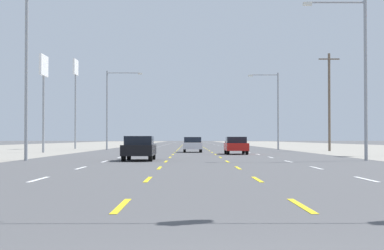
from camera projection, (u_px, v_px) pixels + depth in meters
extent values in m
plane|color=#4C4C4F|center=(193.00, 150.00, 70.62)|extent=(572.00, 572.00, 0.00)
cube|color=white|center=(38.00, 179.00, 19.11)|extent=(0.14, 2.60, 0.01)
cube|color=white|center=(81.00, 168.00, 26.61)|extent=(0.14, 2.60, 0.01)
cube|color=white|center=(105.00, 161.00, 34.10)|extent=(0.14, 2.60, 0.01)
cube|color=white|center=(120.00, 157.00, 41.60)|extent=(0.14, 2.60, 0.01)
cube|color=white|center=(130.00, 155.00, 49.10)|extent=(0.14, 2.60, 0.01)
cube|color=white|center=(138.00, 152.00, 56.60)|extent=(0.14, 2.60, 0.01)
cube|color=white|center=(144.00, 151.00, 64.10)|extent=(0.14, 2.60, 0.01)
cube|color=white|center=(149.00, 150.00, 71.59)|extent=(0.14, 2.60, 0.01)
cube|color=white|center=(153.00, 148.00, 79.09)|extent=(0.14, 2.60, 0.01)
cube|color=white|center=(156.00, 148.00, 86.59)|extent=(0.14, 2.60, 0.01)
cube|color=white|center=(158.00, 147.00, 94.09)|extent=(0.14, 2.60, 0.01)
cube|color=white|center=(161.00, 146.00, 101.58)|extent=(0.14, 2.60, 0.01)
cube|color=white|center=(163.00, 146.00, 109.08)|extent=(0.14, 2.60, 0.01)
cube|color=white|center=(164.00, 145.00, 116.58)|extent=(0.14, 2.60, 0.01)
cube|color=white|center=(166.00, 145.00, 124.08)|extent=(0.14, 2.60, 0.01)
cube|color=white|center=(167.00, 145.00, 131.58)|extent=(0.14, 2.60, 0.01)
cube|color=white|center=(168.00, 144.00, 139.07)|extent=(0.14, 2.60, 0.01)
cube|color=white|center=(169.00, 144.00, 146.57)|extent=(0.14, 2.60, 0.01)
cube|color=white|center=(170.00, 144.00, 154.07)|extent=(0.14, 2.60, 0.01)
cube|color=white|center=(171.00, 143.00, 161.57)|extent=(0.14, 2.60, 0.01)
cube|color=white|center=(172.00, 143.00, 169.07)|extent=(0.14, 2.60, 0.01)
cube|color=white|center=(173.00, 143.00, 176.56)|extent=(0.14, 2.60, 0.01)
cube|color=white|center=(173.00, 143.00, 184.06)|extent=(0.14, 2.60, 0.01)
cube|color=white|center=(174.00, 143.00, 191.56)|extent=(0.14, 2.60, 0.01)
cube|color=white|center=(174.00, 143.00, 199.06)|extent=(0.14, 2.60, 0.01)
cube|color=white|center=(175.00, 142.00, 206.56)|extent=(0.14, 2.60, 0.01)
cube|color=white|center=(175.00, 142.00, 214.05)|extent=(0.14, 2.60, 0.01)
cube|color=white|center=(176.00, 142.00, 221.55)|extent=(0.14, 2.60, 0.01)
cube|color=yellow|center=(121.00, 206.00, 11.63)|extent=(0.14, 2.60, 0.01)
cube|color=yellow|center=(148.00, 179.00, 19.13)|extent=(0.14, 2.60, 0.01)
cube|color=yellow|center=(159.00, 168.00, 26.62)|extent=(0.14, 2.60, 0.01)
cube|color=yellow|center=(166.00, 161.00, 34.12)|extent=(0.14, 2.60, 0.01)
cube|color=yellow|center=(170.00, 157.00, 41.62)|extent=(0.14, 2.60, 0.01)
cube|color=yellow|center=(173.00, 154.00, 49.12)|extent=(0.14, 2.60, 0.01)
cube|color=yellow|center=(175.00, 152.00, 56.62)|extent=(0.14, 2.60, 0.01)
cube|color=yellow|center=(177.00, 151.00, 64.11)|extent=(0.14, 2.60, 0.01)
cube|color=yellow|center=(178.00, 150.00, 71.61)|extent=(0.14, 2.60, 0.01)
cube|color=yellow|center=(179.00, 148.00, 79.11)|extent=(0.14, 2.60, 0.01)
cube|color=yellow|center=(180.00, 148.00, 86.61)|extent=(0.14, 2.60, 0.01)
cube|color=yellow|center=(181.00, 147.00, 94.11)|extent=(0.14, 2.60, 0.01)
cube|color=yellow|center=(181.00, 146.00, 101.60)|extent=(0.14, 2.60, 0.01)
cube|color=yellow|center=(182.00, 146.00, 109.10)|extent=(0.14, 2.60, 0.01)
cube|color=yellow|center=(182.00, 145.00, 116.60)|extent=(0.14, 2.60, 0.01)
cube|color=yellow|center=(183.00, 145.00, 124.10)|extent=(0.14, 2.60, 0.01)
cube|color=yellow|center=(183.00, 145.00, 131.59)|extent=(0.14, 2.60, 0.01)
cube|color=yellow|center=(183.00, 144.00, 139.09)|extent=(0.14, 2.60, 0.01)
cube|color=yellow|center=(184.00, 144.00, 146.59)|extent=(0.14, 2.60, 0.01)
cube|color=yellow|center=(184.00, 144.00, 154.09)|extent=(0.14, 2.60, 0.01)
cube|color=yellow|center=(184.00, 143.00, 161.59)|extent=(0.14, 2.60, 0.01)
cube|color=yellow|center=(184.00, 143.00, 169.08)|extent=(0.14, 2.60, 0.01)
cube|color=yellow|center=(184.00, 143.00, 176.58)|extent=(0.14, 2.60, 0.01)
cube|color=yellow|center=(185.00, 143.00, 184.08)|extent=(0.14, 2.60, 0.01)
cube|color=yellow|center=(185.00, 143.00, 191.58)|extent=(0.14, 2.60, 0.01)
cube|color=yellow|center=(185.00, 143.00, 199.08)|extent=(0.14, 2.60, 0.01)
cube|color=yellow|center=(185.00, 142.00, 206.57)|extent=(0.14, 2.60, 0.01)
cube|color=yellow|center=(185.00, 142.00, 214.07)|extent=(0.14, 2.60, 0.01)
cube|color=yellow|center=(185.00, 142.00, 221.57)|extent=(0.14, 2.60, 0.01)
cube|color=yellow|center=(301.00, 206.00, 11.65)|extent=(0.14, 2.60, 0.01)
cube|color=yellow|center=(257.00, 179.00, 19.14)|extent=(0.14, 2.60, 0.01)
cube|color=yellow|center=(238.00, 168.00, 26.64)|extent=(0.14, 2.60, 0.01)
cube|color=yellow|center=(227.00, 161.00, 34.14)|extent=(0.14, 2.60, 0.01)
cube|color=yellow|center=(220.00, 157.00, 41.64)|extent=(0.14, 2.60, 0.01)
cube|color=yellow|center=(216.00, 154.00, 49.14)|extent=(0.14, 2.60, 0.01)
cube|color=yellow|center=(212.00, 152.00, 56.63)|extent=(0.14, 2.60, 0.01)
cube|color=yellow|center=(209.00, 151.00, 64.13)|extent=(0.14, 2.60, 0.01)
cube|color=yellow|center=(207.00, 150.00, 71.63)|extent=(0.14, 2.60, 0.01)
cube|color=yellow|center=(205.00, 148.00, 79.13)|extent=(0.14, 2.60, 0.01)
cube|color=yellow|center=(204.00, 148.00, 86.63)|extent=(0.14, 2.60, 0.01)
cube|color=yellow|center=(203.00, 147.00, 94.12)|extent=(0.14, 2.60, 0.01)
cube|color=yellow|center=(202.00, 146.00, 101.62)|extent=(0.14, 2.60, 0.01)
cube|color=yellow|center=(201.00, 146.00, 109.12)|extent=(0.14, 2.60, 0.01)
cube|color=yellow|center=(200.00, 145.00, 116.62)|extent=(0.14, 2.60, 0.01)
cube|color=yellow|center=(199.00, 145.00, 124.12)|extent=(0.14, 2.60, 0.01)
cube|color=yellow|center=(199.00, 145.00, 131.61)|extent=(0.14, 2.60, 0.01)
cube|color=yellow|center=(198.00, 144.00, 139.11)|extent=(0.14, 2.60, 0.01)
cube|color=yellow|center=(198.00, 144.00, 146.61)|extent=(0.14, 2.60, 0.01)
cube|color=yellow|center=(197.00, 144.00, 154.11)|extent=(0.14, 2.60, 0.01)
cube|color=yellow|center=(197.00, 143.00, 161.60)|extent=(0.14, 2.60, 0.01)
cube|color=yellow|center=(197.00, 143.00, 169.10)|extent=(0.14, 2.60, 0.01)
cube|color=yellow|center=(196.00, 143.00, 176.60)|extent=(0.14, 2.60, 0.01)
cube|color=yellow|center=(196.00, 143.00, 184.10)|extent=(0.14, 2.60, 0.01)
cube|color=yellow|center=(196.00, 143.00, 191.60)|extent=(0.14, 2.60, 0.01)
cube|color=yellow|center=(195.00, 143.00, 199.09)|extent=(0.14, 2.60, 0.01)
cube|color=yellow|center=(195.00, 142.00, 206.59)|extent=(0.14, 2.60, 0.01)
cube|color=yellow|center=(195.00, 142.00, 214.09)|extent=(0.14, 2.60, 0.01)
cube|color=yellow|center=(195.00, 142.00, 221.59)|extent=(0.14, 2.60, 0.01)
cube|color=white|center=(366.00, 179.00, 19.16)|extent=(0.14, 2.60, 0.01)
cube|color=white|center=(316.00, 168.00, 26.66)|extent=(0.14, 2.60, 0.01)
cube|color=white|center=(288.00, 161.00, 34.16)|extent=(0.14, 2.60, 0.01)
cube|color=white|center=(271.00, 157.00, 41.66)|extent=(0.14, 2.60, 0.01)
cube|color=white|center=(258.00, 154.00, 49.15)|extent=(0.14, 2.60, 0.01)
cube|color=white|center=(249.00, 152.00, 56.65)|extent=(0.14, 2.60, 0.01)
cube|color=white|center=(242.00, 151.00, 64.15)|extent=(0.14, 2.60, 0.01)
cube|color=white|center=(236.00, 150.00, 71.65)|extent=(0.14, 2.60, 0.01)
cube|color=white|center=(232.00, 148.00, 79.15)|extent=(0.14, 2.60, 0.01)
cube|color=white|center=(228.00, 148.00, 86.64)|extent=(0.14, 2.60, 0.01)
cube|color=white|center=(225.00, 147.00, 94.14)|extent=(0.14, 2.60, 0.01)
cube|color=white|center=(222.00, 146.00, 101.64)|extent=(0.14, 2.60, 0.01)
cube|color=white|center=(220.00, 146.00, 109.14)|extent=(0.14, 2.60, 0.01)
cube|color=white|center=(218.00, 145.00, 116.64)|extent=(0.14, 2.60, 0.01)
cube|color=white|center=(216.00, 145.00, 124.13)|extent=(0.14, 2.60, 0.01)
cube|color=white|center=(215.00, 145.00, 131.63)|extent=(0.14, 2.60, 0.01)
cube|color=white|center=(213.00, 144.00, 139.13)|extent=(0.14, 2.60, 0.01)
cube|color=white|center=(212.00, 144.00, 146.63)|extent=(0.14, 2.60, 0.01)
cube|color=white|center=(211.00, 144.00, 154.13)|extent=(0.14, 2.60, 0.01)
cube|color=white|center=(210.00, 143.00, 161.62)|extent=(0.14, 2.60, 0.01)
cube|color=white|center=(209.00, 143.00, 169.12)|extent=(0.14, 2.60, 0.01)
cube|color=white|center=(208.00, 143.00, 176.62)|extent=(0.14, 2.60, 0.01)
cube|color=white|center=(207.00, 143.00, 184.12)|extent=(0.14, 2.60, 0.01)
cube|color=white|center=(207.00, 143.00, 191.61)|extent=(0.14, 2.60, 0.01)
cube|color=white|center=(206.00, 143.00, 199.11)|extent=(0.14, 2.60, 0.01)
cube|color=white|center=(205.00, 142.00, 206.61)|extent=(0.14, 2.60, 0.01)
cube|color=white|center=(205.00, 142.00, 214.11)|extent=(0.14, 2.60, 0.01)
cube|color=white|center=(204.00, 142.00, 221.61)|extent=(0.14, 2.60, 0.01)
cube|color=black|center=(139.00, 150.00, 35.83)|extent=(1.80, 4.50, 0.62)
cube|color=black|center=(139.00, 140.00, 35.74)|extent=(1.62, 2.10, 0.52)
cylinder|color=black|center=(129.00, 154.00, 37.37)|extent=(0.22, 0.64, 0.64)
cylinder|color=black|center=(154.00, 154.00, 37.37)|extent=(0.22, 0.64, 0.64)
cylinder|color=black|center=(124.00, 156.00, 34.27)|extent=(0.22, 0.64, 0.64)
cylinder|color=black|center=(150.00, 156.00, 34.27)|extent=(0.22, 0.64, 0.64)
cube|color=red|center=(236.00, 147.00, 50.30)|extent=(1.80, 4.50, 0.62)
cube|color=black|center=(236.00, 140.00, 50.21)|extent=(1.62, 2.10, 0.52)
cylinder|color=black|center=(226.00, 150.00, 51.83)|extent=(0.22, 0.64, 0.64)
cylinder|color=black|center=(243.00, 150.00, 51.84)|extent=(0.22, 0.64, 0.64)
cylinder|color=black|center=(228.00, 151.00, 48.74)|extent=(0.22, 0.64, 0.64)
cylinder|color=black|center=(247.00, 151.00, 48.74)|extent=(0.22, 0.64, 0.64)
cube|color=silver|center=(193.00, 146.00, 57.63)|extent=(1.80, 4.50, 0.62)
cube|color=black|center=(193.00, 140.00, 57.54)|extent=(1.62, 2.10, 0.52)
cylinder|color=black|center=(185.00, 149.00, 59.17)|extent=(0.22, 0.64, 0.64)
cylinder|color=black|center=(200.00, 149.00, 59.18)|extent=(0.22, 0.64, 0.64)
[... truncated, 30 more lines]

